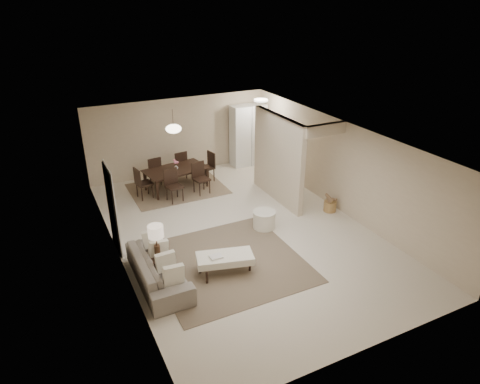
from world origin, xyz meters
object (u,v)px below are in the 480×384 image
ottoman_bench (225,259)px  round_pouf (264,220)px  pantry_cabinet (248,135)px  dining_table (177,179)px  sofa (158,269)px  side_table (159,268)px  wicker_basket (330,206)px

ottoman_bench → round_pouf: size_ratio=2.22×
pantry_cabinet → dining_table: size_ratio=1.13×
sofa → dining_table: 4.69m
pantry_cabinet → side_table: pantry_cabinet is taller
pantry_cabinet → wicker_basket: 4.35m
round_pouf → wicker_basket: size_ratio=1.71×
sofa → side_table: (0.05, 0.15, -0.08)m
side_table → wicker_basket: size_ratio=1.43×
sofa → round_pouf: size_ratio=3.75×
pantry_cabinet → round_pouf: 4.66m
round_pouf → ottoman_bench: bearing=-142.2°
ottoman_bench → dining_table: 4.64m
sofa → round_pouf: 3.24m
ottoman_bench → sofa: bearing=-177.4°
side_table → wicker_basket: (5.12, 0.88, -0.10)m
wicker_basket → round_pouf: bearing=-179.8°
round_pouf → side_table: bearing=-163.8°
sofa → pantry_cabinet: bearing=-42.2°
pantry_cabinet → round_pouf: pantry_cabinet is taller
pantry_cabinet → ottoman_bench: 6.58m
dining_table → wicker_basket: bearing=-54.2°
dining_table → side_table: bearing=-122.9°
sofa → round_pouf: (3.08, 1.02, -0.09)m
side_table → dining_table: dining_table is taller
sofa → ottoman_bench: (1.37, -0.30, 0.02)m
pantry_cabinet → round_pouf: size_ratio=3.57×
sofa → dining_table: dining_table is taller
round_pouf → pantry_cabinet: bearing=67.9°
ottoman_bench → round_pouf: bearing=52.7°
pantry_cabinet → sofa: bearing=-132.3°
sofa → wicker_basket: (5.17, 1.03, -0.18)m
sofa → ottoman_bench: size_ratio=1.69×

